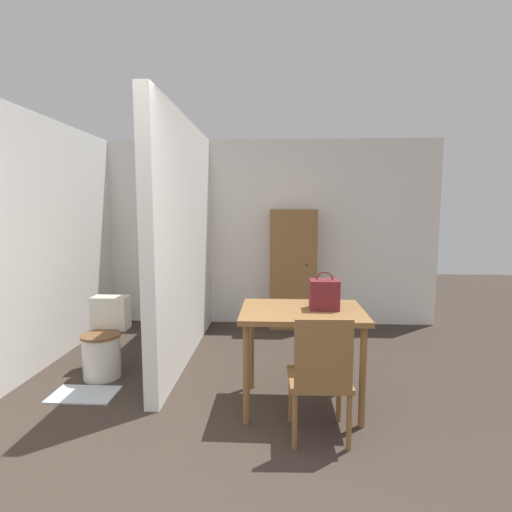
% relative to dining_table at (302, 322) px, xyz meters
% --- Properties ---
extents(wall_back, '(4.97, 0.12, 2.50)m').
position_rel_dining_table_xyz_m(wall_back, '(-0.53, 2.41, 0.56)').
color(wall_back, white).
rests_on(wall_back, ground_plane).
extents(wall_left, '(0.12, 4.65, 2.50)m').
position_rel_dining_table_xyz_m(wall_left, '(-2.57, 0.52, 0.56)').
color(wall_left, white).
rests_on(wall_left, ground_plane).
extents(partition_wall, '(0.12, 2.52, 2.50)m').
position_rel_dining_table_xyz_m(partition_wall, '(-1.18, 1.09, 0.56)').
color(partition_wall, white).
rests_on(partition_wall, ground_plane).
extents(dining_table, '(0.96, 0.71, 0.80)m').
position_rel_dining_table_xyz_m(dining_table, '(0.00, 0.00, 0.00)').
color(dining_table, brown).
rests_on(dining_table, ground_plane).
extents(wooden_chair, '(0.43, 0.43, 0.89)m').
position_rel_dining_table_xyz_m(wooden_chair, '(0.10, -0.49, -0.22)').
color(wooden_chair, brown).
rests_on(wooden_chair, ground_plane).
extents(toilet, '(0.36, 0.51, 0.72)m').
position_rel_dining_table_xyz_m(toilet, '(-1.84, 0.52, -0.38)').
color(toilet, silver).
rests_on(toilet, ground_plane).
extents(handbag, '(0.23, 0.17, 0.30)m').
position_rel_dining_table_xyz_m(handbag, '(0.17, 0.02, 0.23)').
color(handbag, maroon).
rests_on(handbag, dining_table).
extents(wooden_cabinet, '(0.61, 0.35, 1.57)m').
position_rel_dining_table_xyz_m(wooden_cabinet, '(0.01, 2.16, 0.10)').
color(wooden_cabinet, brown).
rests_on(wooden_cabinet, ground_plane).
extents(bath_mat, '(0.55, 0.34, 0.01)m').
position_rel_dining_table_xyz_m(bath_mat, '(-1.84, 0.08, -0.68)').
color(bath_mat, '#B2BCC6').
rests_on(bath_mat, ground_plane).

